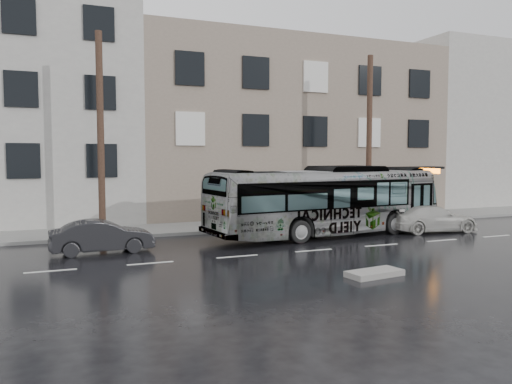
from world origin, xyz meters
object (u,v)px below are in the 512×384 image
at_px(utility_pole_rear, 101,135).
at_px(dark_sedan, 102,236).
at_px(bus, 326,201).
at_px(white_sedan, 432,219).
at_px(utility_pole_front, 369,139).
at_px(sign_post, 385,199).

bearing_deg(utility_pole_rear, dark_sedan, -95.08).
height_order(bus, white_sedan, bus).
distance_m(utility_pole_front, bus, 5.80).
height_order(utility_pole_front, utility_pole_rear, same).
distance_m(sign_post, dark_sedan, 15.73).
xyz_separation_m(utility_pole_rear, dark_sedan, (-0.28, -3.19, -4.02)).
bearing_deg(dark_sedan, white_sedan, -93.81).
height_order(utility_pole_rear, dark_sedan, utility_pole_rear).
bearing_deg(dark_sedan, utility_pole_front, -79.72).
bearing_deg(white_sedan, bus, 87.49).
bearing_deg(utility_pole_front, sign_post, 0.00).
relative_size(utility_pole_rear, sign_post, 3.75).
distance_m(utility_pole_rear, bus, 10.63).
relative_size(utility_pole_front, sign_post, 3.75).
bearing_deg(sign_post, dark_sedan, -168.29).
height_order(bus, dark_sedan, bus).
height_order(sign_post, bus, bus).
relative_size(utility_pole_rear, bus, 0.77).
height_order(utility_pole_front, sign_post, utility_pole_front).
distance_m(utility_pole_front, utility_pole_rear, 14.00).
bearing_deg(dark_sedan, sign_post, -80.60).
bearing_deg(utility_pole_front, dark_sedan, -167.42).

